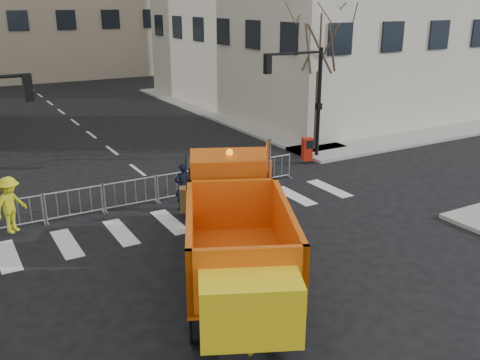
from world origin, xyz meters
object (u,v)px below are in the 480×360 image
cop_b (200,197)px  newspaper_box (307,149)px  cop_a (183,186)px  worker (10,205)px  plow_truck (235,230)px  cop_c (255,193)px

cop_b → newspaper_box: (7.51, 3.77, -0.12)m
cop_a → cop_b: bearing=97.2°
worker → plow_truck: bearing=-90.9°
cop_c → worker: bearing=-73.4°
cop_b → plow_truck: bearing=78.3°
plow_truck → cop_a: plow_truck is taller
cop_a → worker: (-5.90, 0.59, 0.20)m
cop_a → cop_b: size_ratio=1.10×
cop_b → cop_c: cop_c is taller
worker → newspaper_box: (13.56, 1.98, -0.41)m
worker → newspaper_box: worker is taller
plow_truck → cop_a: bearing=14.3°
plow_truck → worker: 8.17m
worker → cop_a: bearing=-42.5°
cop_b → newspaper_box: size_ratio=1.50×
plow_truck → cop_b: (1.28, 4.82, -0.87)m
cop_a → worker: worker is taller
cop_a → newspaper_box: bearing=-161.2°
cop_c → cop_b: bearing=-86.3°
plow_truck → newspaper_box: 12.33m
cop_b → worker: bearing=-13.3°
cop_c → newspaper_box: bearing=166.5°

